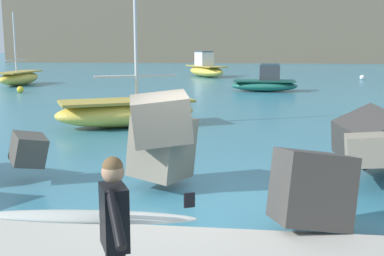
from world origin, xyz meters
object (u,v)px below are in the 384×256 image
(surfer_with_board, at_px, (109,230))
(boat_near_right, at_px, (206,69))
(boat_near_centre, at_px, (19,78))
(mooring_buoy_inner, at_px, (362,77))
(mooring_buoy_outer, at_px, (20,90))
(boat_near_left, at_px, (265,83))
(mooring_buoy_middle, at_px, (266,82))
(boat_mid_left, at_px, (127,112))

(surfer_with_board, distance_m, boat_near_right, 43.75)
(surfer_with_board, distance_m, boat_near_centre, 35.60)
(mooring_buoy_inner, xyz_separation_m, mooring_buoy_outer, (-24.95, -15.47, 0.00))
(boat_near_centre, distance_m, mooring_buoy_outer, 6.79)
(surfer_with_board, xyz_separation_m, boat_near_centre, (-16.73, 31.42, -0.69))
(boat_near_left, height_order, boat_near_right, boat_near_right)
(boat_near_centre, bearing_deg, mooring_buoy_outer, -63.03)
(surfer_with_board, xyz_separation_m, boat_near_right, (-3.21, 43.63, -0.48))
(surfer_with_board, relative_size, boat_near_left, 0.46)
(mooring_buoy_outer, bearing_deg, mooring_buoy_middle, 29.33)
(boat_near_centre, bearing_deg, boat_near_right, 42.08)
(surfer_with_board, xyz_separation_m, boat_mid_left, (-3.34, 13.32, -0.72))
(boat_near_right, bearing_deg, surfer_with_board, -85.79)
(surfer_with_board, xyz_separation_m, mooring_buoy_middle, (2.48, 34.44, -1.06))
(boat_mid_left, bearing_deg, mooring_buoy_inner, 61.99)
(mooring_buoy_middle, bearing_deg, boat_near_right, 121.79)
(surfer_with_board, relative_size, mooring_buoy_outer, 4.62)
(boat_near_left, distance_m, boat_near_right, 16.21)
(boat_near_left, bearing_deg, mooring_buoy_middle, 87.92)
(mooring_buoy_outer, bearing_deg, boat_near_centre, 116.97)
(boat_near_left, height_order, boat_mid_left, boat_mid_left)
(boat_near_right, distance_m, mooring_buoy_middle, 10.82)
(boat_near_centre, xyz_separation_m, mooring_buoy_inner, (28.03, 9.42, -0.37))
(boat_near_centre, distance_m, boat_mid_left, 22.52)
(mooring_buoy_inner, bearing_deg, boat_near_centre, -161.42)
(boat_near_left, height_order, mooring_buoy_outer, boat_near_left)
(boat_near_centre, height_order, mooring_buoy_outer, boat_near_centre)
(boat_near_right, height_order, mooring_buoy_middle, boat_near_right)
(mooring_buoy_inner, distance_m, mooring_buoy_middle, 10.90)
(boat_mid_left, xyz_separation_m, mooring_buoy_outer, (-10.31, 12.06, -0.34))
(surfer_with_board, bearing_deg, boat_near_centre, 118.03)
(mooring_buoy_outer, bearing_deg, boat_near_left, 10.65)
(mooring_buoy_middle, bearing_deg, mooring_buoy_inner, 35.97)
(mooring_buoy_middle, bearing_deg, surfer_with_board, -94.12)
(mooring_buoy_middle, distance_m, mooring_buoy_outer, 18.50)
(mooring_buoy_inner, bearing_deg, boat_mid_left, -118.01)
(boat_near_centre, bearing_deg, boat_near_left, -9.14)
(boat_near_left, bearing_deg, boat_near_centre, 170.86)
(boat_mid_left, relative_size, mooring_buoy_inner, 13.75)
(boat_near_centre, bearing_deg, mooring_buoy_middle, 8.93)
(surfer_with_board, distance_m, mooring_buoy_middle, 34.55)
(boat_near_left, bearing_deg, mooring_buoy_inner, 54.06)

